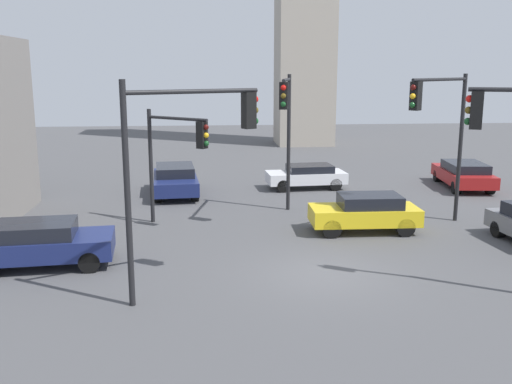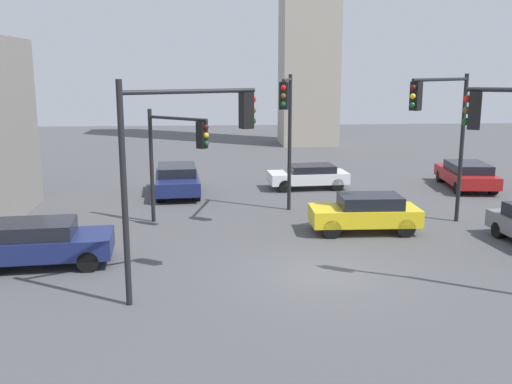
{
  "view_description": "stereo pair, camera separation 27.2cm",
  "coord_description": "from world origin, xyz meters",
  "views": [
    {
      "loc": [
        -3.56,
        -16.4,
        6.09
      ],
      "look_at": [
        -1.66,
        4.98,
        1.51
      ],
      "focal_mm": 40.52,
      "sensor_mm": 36.0,
      "label": 1
    },
    {
      "loc": [
        -3.29,
        -16.42,
        6.09
      ],
      "look_at": [
        -1.66,
        4.98,
        1.51
      ],
      "focal_mm": 40.52,
      "sensor_mm": 36.0,
      "label": 2
    }
  ],
  "objects": [
    {
      "name": "traffic_light_2",
      "position": [
        -4.02,
        -1.19,
        4.14
      ],
      "size": [
        3.56,
        1.83,
        5.85
      ],
      "rotation": [
        0.0,
        0.0,
        0.45
      ],
      "color": "black",
      "rests_on": "ground_plane"
    },
    {
      "name": "car_2",
      "position": [
        -8.72,
        1.45,
        0.76
      ],
      "size": [
        4.43,
        2.33,
        1.43
      ],
      "rotation": [
        0.0,
        0.0,
        0.09
      ],
      "color": "navy",
      "rests_on": "ground_plane"
    },
    {
      "name": "car_0",
      "position": [
        1.67,
        12.71,
        0.68
      ],
      "size": [
        4.15,
        2.05,
        1.24
      ],
      "rotation": [
        0.0,
        0.0,
        3.21
      ],
      "color": "silver",
      "rests_on": "ground_plane"
    },
    {
      "name": "traffic_light_4",
      "position": [
        -0.28,
        6.68,
        4.21
      ],
      "size": [
        0.95,
        3.63,
        5.88
      ],
      "rotation": [
        0.0,
        0.0,
        -1.78
      ],
      "color": "black",
      "rests_on": "ground_plane"
    },
    {
      "name": "car_3",
      "position": [
        2.47,
        4.42,
        0.77
      ],
      "size": [
        4.1,
        1.82,
        1.44
      ],
      "rotation": [
        0.0,
        0.0,
        3.12
      ],
      "color": "yellow",
      "rests_on": "ground_plane"
    },
    {
      "name": "car_5",
      "position": [
        9.89,
        12.21,
        0.73
      ],
      "size": [
        2.55,
        4.9,
        1.36
      ],
      "rotation": [
        0.0,
        0.0,
        1.46
      ],
      "color": "maroon",
      "rests_on": "ground_plane"
    },
    {
      "name": "ground_plane",
      "position": [
        0.0,
        0.0,
        0.0
      ],
      "size": [
        95.49,
        95.49,
        0.0
      ],
      "primitive_type": "plane",
      "color": "#4C4C4F"
    },
    {
      "name": "traffic_light_1",
      "position": [
        5.3,
        4.67,
        4.26
      ],
      "size": [
        3.13,
        2.58,
        5.92
      ],
      "rotation": [
        0.0,
        0.0,
        -2.46
      ],
      "color": "black",
      "rests_on": "ground_plane"
    },
    {
      "name": "traffic_light_3",
      "position": [
        -4.64,
        5.73,
        3.21
      ],
      "size": [
        2.4,
        1.98,
        4.57
      ],
      "rotation": [
        0.0,
        0.0,
        -0.68
      ],
      "color": "black",
      "rests_on": "ground_plane"
    },
    {
      "name": "car_1",
      "position": [
        -5.06,
        11.85,
        0.76
      ],
      "size": [
        2.43,
        4.85,
        1.43
      ],
      "rotation": [
        0.0,
        0.0,
        -1.49
      ],
      "color": "navy",
      "rests_on": "ground_plane"
    }
  ]
}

